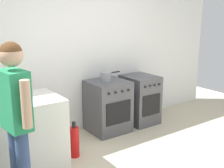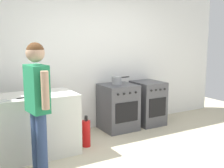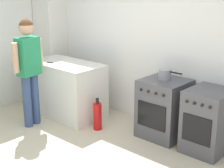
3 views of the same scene
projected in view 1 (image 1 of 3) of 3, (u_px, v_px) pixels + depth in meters
back_wall at (77, 52)px, 4.50m from camera, size 6.00×0.10×2.60m
counter_unit at (8, 138)px, 3.36m from camera, size 1.30×0.70×0.90m
oven_left at (108, 106)px, 4.61m from camera, size 0.62×0.62×0.85m
oven_right at (140, 99)px, 4.99m from camera, size 0.52×0.62×0.85m
pot at (106, 76)px, 4.50m from camera, size 0.36×0.18×0.15m
person at (16, 111)px, 2.67m from camera, size 0.24×0.57×1.65m
fire_extinguisher at (74, 142)px, 3.80m from camera, size 0.13×0.13×0.50m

